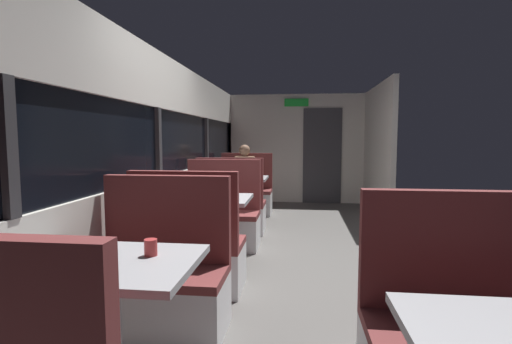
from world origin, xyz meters
name	(u,v)px	position (x,y,z in m)	size (l,w,h in m)	color
ground_plane	(291,269)	(0.00, 0.00, -0.01)	(3.30, 9.20, 0.02)	#514F4C
carriage_window_panel_left	(157,163)	(-1.45, 0.00, 1.11)	(0.09, 8.48, 2.30)	beige
carriage_end_bulkhead	(299,149)	(0.06, 4.19, 1.14)	(2.90, 0.11, 2.30)	beige
carriage_aisle_panel_right	(377,151)	(1.45, 3.00, 1.15)	(0.08, 2.40, 2.30)	beige
dining_table_near_window	(110,279)	(-0.89, -2.09, 0.64)	(0.90, 0.70, 0.74)	#9E9EA3
bench_near_window_facing_entry	(161,285)	(-0.89, -1.39, 0.33)	(0.95, 0.50, 1.10)	silver
dining_table_mid_window	(208,206)	(-0.89, 0.03, 0.64)	(0.90, 0.70, 0.74)	#9E9EA3
bench_mid_window_facing_end	(190,254)	(-0.89, -0.67, 0.33)	(0.95, 0.50, 1.10)	silver
bench_mid_window_facing_entry	(222,221)	(-0.89, 0.73, 0.33)	(0.95, 0.50, 1.10)	silver
dining_table_far_window	(239,183)	(-0.89, 2.14, 0.64)	(0.90, 0.70, 0.74)	#9E9EA3
bench_far_window_facing_end	(232,210)	(-0.89, 1.44, 0.33)	(0.95, 0.50, 1.10)	silver
bench_far_window_facing_entry	(246,196)	(-0.89, 2.84, 0.33)	(0.95, 0.50, 1.10)	silver
seated_passenger	(245,185)	(-0.89, 2.77, 0.54)	(0.47, 0.55, 1.26)	#26262D
coffee_cup_primary	(151,247)	(-0.71, -1.99, 0.79)	(0.07, 0.07, 0.09)	#B23333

